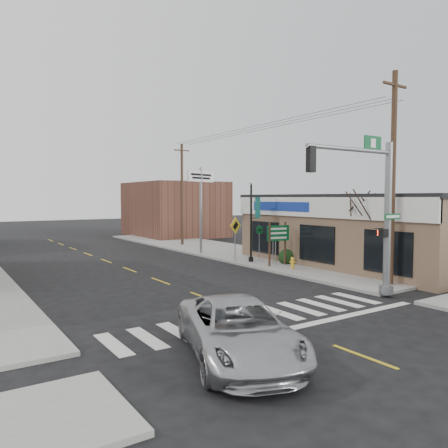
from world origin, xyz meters
TOP-DOWN VIEW (x-y plane):
  - ground at (0.00, 0.00)m, footprint 140.00×140.00m
  - sidewalk_right at (9.00, 13.00)m, footprint 6.00×38.00m
  - center_line at (0.00, 8.00)m, footprint 0.12×56.00m
  - crosswalk at (0.00, 0.40)m, footprint 11.00×2.20m
  - thrift_store at (14.50, 6.00)m, footprint 12.00×14.00m
  - bldg_distant_right at (12.00, 30.00)m, footprint 8.00×10.00m
  - suv at (-2.73, -2.33)m, footprint 4.03×5.75m
  - traffic_signal_pole at (5.45, -0.13)m, footprint 4.95×0.38m
  - guide_sign at (7.36, 7.96)m, footprint 1.43×0.13m
  - fire_hydrant at (7.27, 6.60)m, footprint 0.21×0.21m
  - ped_crossing_sign at (6.30, 10.69)m, footprint 1.06×0.07m
  - lamp_post at (7.08, 10.05)m, footprint 0.64×0.50m
  - dance_center_sign at (6.50, 15.18)m, footprint 2.83×0.18m
  - bare_tree at (8.62, 3.15)m, footprint 2.51×2.51m
  - shrub_front at (10.33, 1.29)m, footprint 1.29×1.29m
  - shrub_back at (8.36, 8.31)m, footprint 0.97×0.97m
  - utility_pole_near at (8.06, 1.01)m, footprint 1.65×0.25m
  - utility_pole_far at (8.08, 20.91)m, footprint 1.45×0.22m

SIDE VIEW (x-z plane):
  - ground at x=0.00m, z-range 0.00..0.00m
  - center_line at x=0.00m, z-range 0.00..0.01m
  - crosswalk at x=0.00m, z-range 0.00..0.01m
  - sidewalk_right at x=9.00m, z-range 0.00..0.13m
  - fire_hydrant at x=7.27m, z-range 0.16..0.81m
  - shrub_back at x=8.36m, z-range 0.13..0.86m
  - shrub_front at x=10.33m, z-range 0.13..1.10m
  - suv at x=-2.73m, z-range 0.00..1.46m
  - guide_sign at x=7.36m, z-range 0.51..3.01m
  - ped_crossing_sign at x=6.30m, z-range 0.63..3.35m
  - thrift_store at x=14.50m, z-range 0.00..4.00m
  - bldg_distant_right at x=12.00m, z-range 0.00..5.60m
  - lamp_post at x=7.08m, z-range 0.53..5.45m
  - traffic_signal_pole at x=5.45m, z-range 0.73..7.00m
  - bare_tree at x=8.62m, z-range 1.57..6.59m
  - utility_pole_far at x=8.08m, z-range 0.24..8.54m
  - dance_center_sign at x=6.50m, z-range 1.72..7.73m
  - utility_pole_near at x=8.06m, z-range 0.25..9.71m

